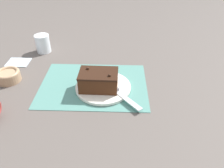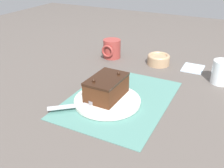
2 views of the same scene
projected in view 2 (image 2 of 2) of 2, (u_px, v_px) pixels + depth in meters
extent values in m
plane|color=#544C47|center=(120.00, 99.00, 0.95)|extent=(3.00, 3.00, 0.00)
cube|color=slate|center=(120.00, 99.00, 0.95)|extent=(0.46, 0.34, 0.00)
cylinder|color=white|center=(107.00, 101.00, 0.92)|extent=(0.23, 0.23, 0.01)
cube|color=#472614|center=(107.00, 88.00, 0.92)|extent=(0.16, 0.11, 0.07)
cube|color=black|center=(107.00, 79.00, 0.90)|extent=(0.16, 0.11, 0.01)
sphere|color=black|center=(119.00, 73.00, 0.93)|extent=(0.01, 0.01, 0.01)
sphere|color=black|center=(94.00, 81.00, 0.87)|extent=(0.01, 0.01, 0.01)
cube|color=slate|center=(98.00, 102.00, 0.89)|extent=(0.06, 0.06, 0.01)
cube|color=#B7BABF|center=(68.00, 106.00, 0.87)|extent=(0.10, 0.12, 0.00)
cylinder|color=white|center=(222.00, 72.00, 1.05)|extent=(0.08, 0.08, 0.10)
cylinder|color=tan|center=(158.00, 60.00, 1.23)|extent=(0.10, 0.10, 0.04)
torus|color=tan|center=(159.00, 56.00, 1.23)|extent=(0.10, 0.10, 0.02)
cylinder|color=#993833|center=(112.00, 49.00, 1.31)|extent=(0.09, 0.09, 0.09)
torus|color=#993833|center=(107.00, 51.00, 1.27)|extent=(0.01, 0.06, 0.06)
cube|color=silver|center=(193.00, 68.00, 1.20)|extent=(0.11, 0.09, 0.01)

